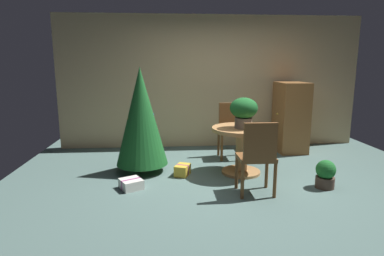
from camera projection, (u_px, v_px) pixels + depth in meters
name	position (u px, v px, depth m)	size (l,w,h in m)	color
ground_plane	(230.00, 183.00, 4.57)	(6.60, 6.60, 0.00)	#4C6660
back_wall_panel	(210.00, 82.00, 6.47)	(6.00, 0.10, 2.60)	tan
round_dining_table	(242.00, 142.00, 4.91)	(0.92, 0.92, 0.72)	#B27F4C
flower_vase	(244.00, 110.00, 4.76)	(0.41, 0.41, 0.46)	#665B51
wooden_chair_near	(258.00, 154.00, 4.05)	(0.46, 0.39, 0.96)	brown
wooden_chair_far	(230.00, 127.00, 5.78)	(0.43, 0.40, 0.98)	brown
holiday_tree	(141.00, 116.00, 4.92)	(0.80, 0.80, 1.62)	brown
gift_box_cream	(131.00, 184.00, 4.36)	(0.37, 0.37, 0.13)	silver
gift_box_gold	(182.00, 170.00, 4.88)	(0.27, 0.31, 0.17)	gold
wooden_cabinet	(291.00, 117.00, 6.17)	(0.54, 0.69, 1.32)	brown
potted_plant	(325.00, 174.00, 4.37)	(0.26, 0.26, 0.39)	#4C382D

